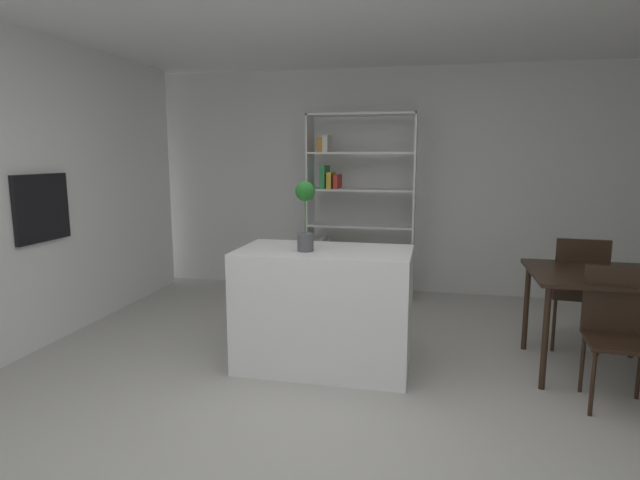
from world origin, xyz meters
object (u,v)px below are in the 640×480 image
(dining_chair_far, at_px, (578,285))
(potted_plant_on_island, at_px, (305,211))
(built_in_oven, at_px, (42,208))
(dining_chair_near, at_px, (618,324))
(kitchen_island, at_px, (324,308))
(dining_table, at_px, (597,284))
(open_bookshelf, at_px, (352,211))

(dining_chair_far, bearing_deg, potted_plant_on_island, 26.75)
(built_in_oven, distance_m, dining_chair_near, 4.49)
(kitchen_island, bearing_deg, dining_table, 8.84)
(built_in_oven, distance_m, dining_table, 4.48)
(built_in_oven, xyz_separation_m, open_bookshelf, (2.32, 2.09, -0.20))
(built_in_oven, height_order, dining_chair_near, built_in_oven)
(built_in_oven, relative_size, dining_table, 0.63)
(open_bookshelf, bearing_deg, dining_chair_far, -30.70)
(dining_chair_far, bearing_deg, kitchen_island, 25.67)
(built_in_oven, relative_size, dining_chair_near, 0.66)
(built_in_oven, distance_m, potted_plant_on_island, 2.30)
(dining_chair_far, distance_m, dining_chair_near, 0.94)
(potted_plant_on_island, xyz_separation_m, open_bookshelf, (0.02, 2.12, -0.23))
(dining_table, bearing_deg, kitchen_island, -171.16)
(kitchen_island, bearing_deg, dining_chair_far, 21.20)
(built_in_oven, xyz_separation_m, dining_chair_near, (4.44, -0.10, -0.67))
(kitchen_island, relative_size, dining_chair_far, 1.36)
(open_bookshelf, bearing_deg, potted_plant_on_island, -90.49)
(kitchen_island, height_order, open_bookshelf, open_bookshelf)
(kitchen_island, distance_m, dining_table, 2.05)
(built_in_oven, height_order, dining_chair_far, built_in_oven)
(open_bookshelf, distance_m, dining_chair_far, 2.49)
(kitchen_island, bearing_deg, built_in_oven, -178.65)
(open_bookshelf, bearing_deg, kitchen_island, -86.98)
(dining_table, distance_m, dining_chair_near, 0.50)
(open_bookshelf, xyz_separation_m, dining_chair_near, (2.12, -2.19, -0.47))
(kitchen_island, relative_size, dining_chair_near, 1.45)
(open_bookshelf, distance_m, dining_table, 2.74)
(built_in_oven, distance_m, open_bookshelf, 3.12)
(potted_plant_on_island, bearing_deg, open_bookshelf, 89.51)
(kitchen_island, height_order, dining_chair_far, dining_chair_far)
(built_in_oven, distance_m, kitchen_island, 2.54)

